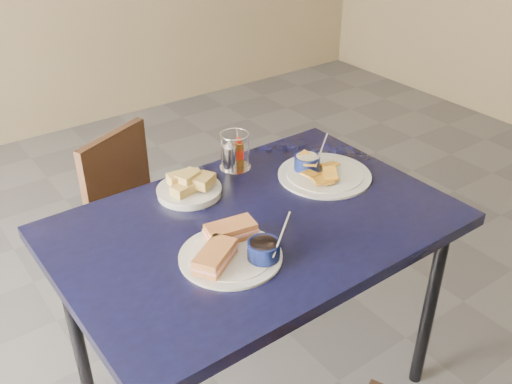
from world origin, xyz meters
TOP-DOWN VIEW (x-y plane):
  - ground at (0.00, 0.00)m, footprint 6.00×6.00m
  - dining_table at (0.10, -0.16)m, footprint 1.19×0.80m
  - chair_far at (0.05, 0.57)m, footprint 0.47×0.48m
  - sandwich_plate at (-0.05, -0.26)m, footprint 0.31×0.29m
  - plantain_plate at (0.44, -0.06)m, footprint 0.32×0.32m
  - bread_basket at (0.02, 0.09)m, footprint 0.21×0.21m
  - condiment_caddy at (0.23, 0.16)m, footprint 0.11×0.11m

SIDE VIEW (x-z plane):
  - ground at x=0.00m, z-range 0.00..0.00m
  - chair_far at x=0.05m, z-range 0.06..0.82m
  - dining_table at x=0.10m, z-range 0.31..1.06m
  - plantain_plate at x=0.44m, z-range 0.71..0.83m
  - sandwich_plate at x=-0.05m, z-range 0.71..0.83m
  - bread_basket at x=0.02m, z-range 0.74..0.82m
  - condiment_caddy at x=0.23m, z-range 0.74..0.87m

